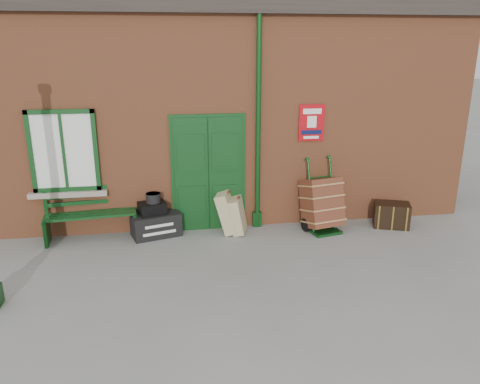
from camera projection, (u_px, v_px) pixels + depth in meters
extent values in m
plane|color=gray|center=(235.00, 259.00, 7.94)|extent=(80.00, 80.00, 0.00)
cube|color=#A75A36|center=(213.00, 113.00, 10.63)|extent=(10.00, 4.00, 4.00)
cube|color=#38302B|center=(211.00, 12.00, 9.99)|extent=(10.30, 4.30, 0.30)
cube|color=#0F3A15|center=(208.00, 175.00, 8.94)|extent=(1.42, 0.12, 2.32)
cube|color=white|center=(64.00, 151.00, 8.39)|extent=(1.20, 0.08, 1.50)
cylinder|color=#0E3813|center=(258.00, 127.00, 8.77)|extent=(0.10, 0.10, 4.00)
cube|color=#B10C14|center=(311.00, 123.00, 8.95)|extent=(0.50, 0.03, 0.70)
cube|color=#0F3A15|center=(91.00, 215.00, 8.60)|extent=(1.67, 0.60, 0.04)
cube|color=#0F3A15|center=(90.00, 195.00, 8.73)|extent=(1.63, 0.21, 0.44)
cube|color=#0E3813|center=(47.00, 231.00, 8.49)|extent=(0.11, 0.49, 0.49)
cube|color=#0E3813|center=(135.00, 223.00, 8.86)|extent=(0.11, 0.49, 0.49)
cube|color=black|center=(156.00, 225.00, 8.85)|extent=(0.99, 0.72, 0.44)
cube|color=black|center=(152.00, 208.00, 8.75)|extent=(0.57, 0.48, 0.22)
cylinder|color=black|center=(153.00, 198.00, 8.69)|extent=(0.33, 0.33, 0.18)
cube|color=tan|center=(228.00, 212.00, 9.00)|extent=(0.58, 0.66, 0.82)
cube|color=tan|center=(238.00, 215.00, 8.97)|extent=(0.46, 0.58, 0.70)
cube|color=#0E3813|center=(325.00, 231.00, 9.04)|extent=(0.62, 0.51, 0.05)
cylinder|color=#0E3813|center=(311.00, 196.00, 8.92)|extent=(0.13, 0.39, 1.39)
cylinder|color=#0E3813|center=(332.00, 194.00, 9.10)|extent=(0.13, 0.39, 1.39)
cylinder|color=black|center=(305.00, 225.00, 9.09)|extent=(0.11, 0.27, 0.26)
cylinder|color=black|center=(333.00, 220.00, 9.32)|extent=(0.11, 0.27, 0.26)
cube|color=brown|center=(322.00, 202.00, 9.03)|extent=(0.83, 0.87, 1.03)
cube|color=black|center=(391.00, 215.00, 9.30)|extent=(0.78, 0.64, 0.49)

